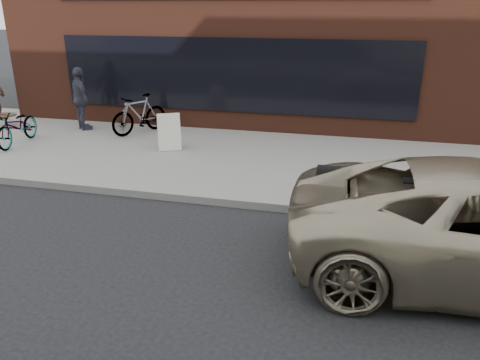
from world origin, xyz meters
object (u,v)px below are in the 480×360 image
bicycle_rear (139,114)px  cafe_patron_right (81,99)px  sandwich_sign (169,131)px  motorcycle (374,207)px  cafe_table (5,115)px  bicycle_front (17,126)px

bicycle_rear → cafe_patron_right: 1.79m
bicycle_rear → cafe_patron_right: bearing=-149.5°
bicycle_rear → sandwich_sign: bicycle_rear is taller
motorcycle → cafe_table: 11.40m
cafe_table → bicycle_front: bearing=-43.1°
motorcycle → bicycle_front: 9.30m
bicycle_front → sandwich_sign: (3.92, 0.55, -0.02)m
bicycle_front → sandwich_sign: size_ratio=2.00×
sandwich_sign → cafe_patron_right: bearing=133.8°
motorcycle → bicycle_rear: 7.92m
sandwich_sign → cafe_patron_right: size_ratio=0.50×
motorcycle → bicycle_front: motorcycle is taller
cafe_table → cafe_patron_right: 2.50m
bicycle_front → bicycle_rear: 3.10m
bicycle_front → sandwich_sign: 3.96m
sandwich_sign → cafe_table: 5.64m
cafe_patron_right → cafe_table: bearing=45.5°
cafe_table → cafe_patron_right: size_ratio=0.35×
sandwich_sign → cafe_patron_right: 3.37m
sandwich_sign → cafe_table: sandwich_sign is taller
sandwich_sign → cafe_table: size_ratio=1.43×
cafe_table → bicycle_rear: bearing=3.3°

